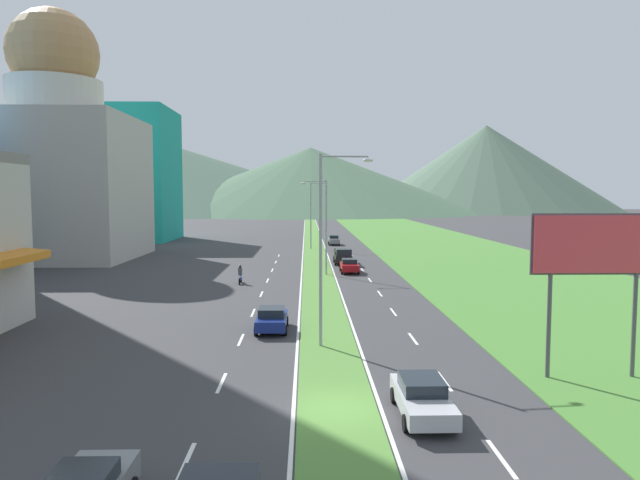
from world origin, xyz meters
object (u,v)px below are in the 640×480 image
at_px(billboard_roadside, 595,252).
at_px(motorcycle_rider, 240,276).
at_px(car_3, 272,319).
at_px(car_4, 422,397).
at_px(car_1, 349,266).
at_px(street_lamp_mid, 324,221).
at_px(street_lamp_near, 326,238).
at_px(pickup_truck_0, 343,256).
at_px(car_0, 334,240).
at_px(street_lamp_far, 313,211).

relative_size(billboard_roadside, motorcycle_rider, 3.85).
distance_m(car_3, motorcycle_rider, 19.69).
distance_m(billboard_roadside, car_4, 11.07).
bearing_deg(car_1, street_lamp_mid, -58.53).
height_order(street_lamp_mid, car_3, street_lamp_mid).
relative_size(street_lamp_near, car_1, 2.55).
relative_size(street_lamp_mid, pickup_truck_0, 1.86).
xyz_separation_m(car_0, car_3, (-6.81, -61.51, -0.05)).
bearing_deg(car_3, car_1, -14.38).
bearing_deg(pickup_truck_0, street_lamp_near, -5.05).
xyz_separation_m(street_lamp_near, car_3, (-3.27, 3.81, -5.37)).
bearing_deg(street_lamp_near, motorcycle_rider, 107.86).
distance_m(car_1, car_3, 27.65).
xyz_separation_m(street_lamp_near, street_lamp_mid, (0.74, 28.85, -0.41)).
bearing_deg(car_1, motorcycle_rider, -55.66).
xyz_separation_m(street_lamp_near, motorcycle_rider, (-7.43, 23.06, -5.38)).
height_order(car_0, car_3, car_0).
xyz_separation_m(street_lamp_near, street_lamp_far, (-0.12, 57.75, -0.25)).
xyz_separation_m(car_3, pickup_truck_0, (6.65, 34.42, 0.22)).
bearing_deg(car_0, street_lamp_near, -3.11).
relative_size(car_1, pickup_truck_0, 0.78).
distance_m(car_0, pickup_truck_0, 27.08).
height_order(street_lamp_near, car_4, street_lamp_near).
xyz_separation_m(street_lamp_far, car_1, (3.72, -27.15, -5.10)).
height_order(street_lamp_far, car_0, street_lamp_far).
xyz_separation_m(street_lamp_near, pickup_truck_0, (3.38, 38.24, -5.14)).
bearing_deg(billboard_roadside, street_lamp_far, 100.91).
distance_m(street_lamp_far, car_0, 9.82).
distance_m(car_3, pickup_truck_0, 35.06).
height_order(car_1, motorcycle_rider, motorcycle_rider).
bearing_deg(billboard_roadside, car_0, 96.89).
bearing_deg(car_3, motorcycle_rider, 12.21).
bearing_deg(car_3, billboard_roadside, -122.30).
relative_size(car_0, motorcycle_rider, 2.20).
bearing_deg(street_lamp_far, pickup_truck_0, -79.82).
xyz_separation_m(street_lamp_mid, pickup_truck_0, (2.64, 9.39, -4.73)).
relative_size(street_lamp_mid, street_lamp_far, 0.97).
relative_size(billboard_roadside, car_3, 1.86).
distance_m(car_4, pickup_truck_0, 48.53).
bearing_deg(car_0, street_lamp_mid, -4.39).
height_order(car_3, motorcycle_rider, motorcycle_rider).
height_order(street_lamp_far, pickup_truck_0, street_lamp_far).
xyz_separation_m(car_0, car_4, (-0.15, -75.62, -0.07)).
xyz_separation_m(car_0, car_1, (0.06, -34.72, -0.04)).
distance_m(billboard_roadside, car_3, 18.96).
bearing_deg(car_1, car_0, -179.91).
distance_m(street_lamp_near, car_4, 12.10).
height_order(car_0, pickup_truck_0, pickup_truck_0).
relative_size(street_lamp_near, pickup_truck_0, 2.00).
distance_m(street_lamp_near, car_3, 7.35).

